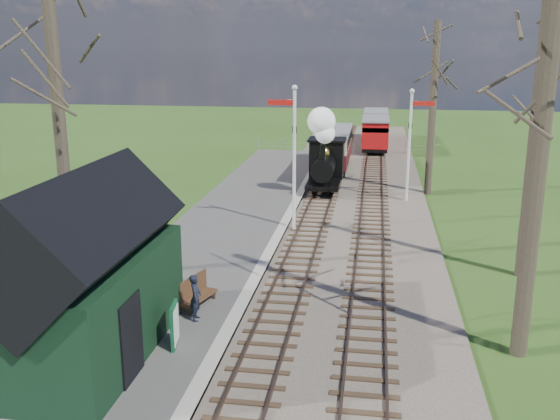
{
  "coord_description": "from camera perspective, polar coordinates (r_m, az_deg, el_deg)",
  "views": [
    {
      "loc": [
        2.61,
        -9.47,
        7.79
      ],
      "look_at": [
        -0.92,
        13.54,
        1.6
      ],
      "focal_mm": 40.0,
      "sensor_mm": 36.0,
      "label": 1
    }
  ],
  "objects": [
    {
      "name": "track_far",
      "position": [
        32.4,
        8.47,
        0.99
      ],
      "size": [
        1.6,
        60.0,
        0.15
      ],
      "color": "brown",
      "rests_on": "ground"
    },
    {
      "name": "station_shed",
      "position": [
        16.12,
        -17.36,
        -5.86
      ],
      "size": [
        3.25,
        6.3,
        4.78
      ],
      "color": "black",
      "rests_on": "platform"
    },
    {
      "name": "semaphore_near",
      "position": [
        26.03,
        1.17,
        5.67
      ],
      "size": [
        1.22,
        0.24,
        6.22
      ],
      "color": "silver",
      "rests_on": "ground"
    },
    {
      "name": "ballast_bed",
      "position": [
        32.44,
        6.17,
        1.0
      ],
      "size": [
        8.0,
        60.0,
        0.1
      ],
      "primitive_type": "cube",
      "color": "brown",
      "rests_on": "ground"
    },
    {
      "name": "track_near",
      "position": [
        32.5,
        3.88,
        1.17
      ],
      "size": [
        1.6,
        60.0,
        0.15
      ],
      "color": "brown",
      "rests_on": "ground"
    },
    {
      "name": "semaphore_far",
      "position": [
        31.83,
        11.9,
        6.56
      ],
      "size": [
        1.22,
        0.24,
        5.72
      ],
      "color": "silver",
      "rests_on": "ground"
    },
    {
      "name": "bare_trees",
      "position": [
        19.78,
        5.0,
        7.34
      ],
      "size": [
        15.51,
        22.39,
        12.0
      ],
      "color": "#382D23",
      "rests_on": "ground"
    },
    {
      "name": "coping_strip",
      "position": [
        24.99,
        -0.46,
        -3.02
      ],
      "size": [
        0.4,
        44.0,
        0.21
      ],
      "primitive_type": "cube",
      "color": "#B2AD9E",
      "rests_on": "ground"
    },
    {
      "name": "red_carriage_b",
      "position": [
        52.33,
        8.74,
        7.74
      ],
      "size": [
        1.96,
        4.85,
        2.06
      ],
      "color": "black",
      "rests_on": "ground"
    },
    {
      "name": "coach",
      "position": [
        39.48,
        4.86,
        5.73
      ],
      "size": [
        2.14,
        7.32,
        2.25
      ],
      "color": "black",
      "rests_on": "ground"
    },
    {
      "name": "platform",
      "position": [
        25.44,
        -5.59,
        -2.77
      ],
      "size": [
        5.0,
        44.0,
        0.2
      ],
      "primitive_type": "cube",
      "color": "#474442",
      "rests_on": "ground"
    },
    {
      "name": "bench",
      "position": [
        18.99,
        -7.8,
        -7.45
      ],
      "size": [
        0.87,
        1.63,
        0.89
      ],
      "color": "#492D1A",
      "rests_on": "platform"
    },
    {
      "name": "red_carriage_a",
      "position": [
        46.87,
        8.71,
        6.92
      ],
      "size": [
        1.96,
        4.85,
        2.06
      ],
      "color": "black",
      "rests_on": "ground"
    },
    {
      "name": "sign_board",
      "position": [
        16.58,
        -9.61,
        -10.33
      ],
      "size": [
        0.22,
        0.8,
        1.17
      ],
      "color": "#0F4A2A",
      "rests_on": "platform"
    },
    {
      "name": "fence_line",
      "position": [
        46.1,
        5.79,
        5.78
      ],
      "size": [
        12.6,
        0.08,
        1.0
      ],
      "color": "slate",
      "rests_on": "ground"
    },
    {
      "name": "person",
      "position": [
        17.92,
        -7.72,
        -7.93
      ],
      "size": [
        0.39,
        0.54,
        1.36
      ],
      "primitive_type": "imported",
      "rotation": [
        0.0,
        0.0,
        1.71
      ],
      "color": "black",
      "rests_on": "platform"
    },
    {
      "name": "locomotive",
      "position": [
        33.42,
        4.12,
        5.06
      ],
      "size": [
        1.83,
        4.27,
        4.58
      ],
      "color": "black",
      "rests_on": "ground"
    },
    {
      "name": "distant_hills",
      "position": [
        77.66,
        7.43,
        -3.24
      ],
      "size": [
        114.4,
        48.0,
        22.02
      ],
      "color": "#385B23",
      "rests_on": "ground"
    }
  ]
}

